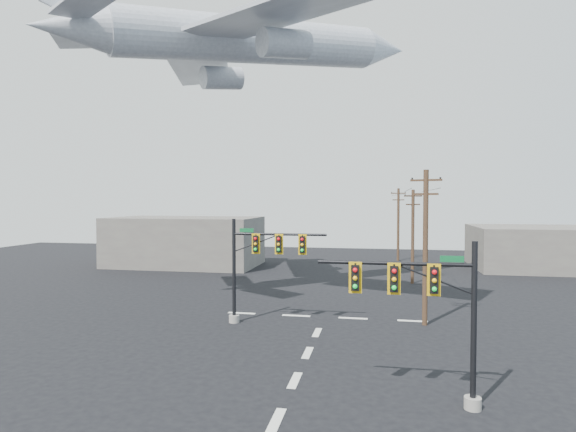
% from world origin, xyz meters
% --- Properties ---
extents(ground, '(120.00, 120.00, 0.00)m').
position_xyz_m(ground, '(0.00, 0.00, 0.00)').
color(ground, black).
rests_on(ground, ground).
extents(lane_markings, '(14.00, 21.20, 0.01)m').
position_xyz_m(lane_markings, '(0.00, 5.33, 0.01)').
color(lane_markings, silver).
rests_on(lane_markings, ground).
extents(signal_mast_near, '(6.46, 0.73, 6.63)m').
position_xyz_m(signal_mast_near, '(5.84, -1.70, 3.75)').
color(signal_mast_near, gray).
rests_on(signal_mast_near, ground).
extents(signal_mast_far, '(6.54, 0.76, 6.95)m').
position_xyz_m(signal_mast_far, '(-4.21, 9.34, 3.92)').
color(signal_mast_far, gray).
rests_on(signal_mast_far, ground).
extents(utility_pole_a, '(1.97, 0.77, 10.17)m').
position_xyz_m(utility_pole_a, '(6.71, 11.10, 5.32)').
color(utility_pole_a, '#41281C').
rests_on(utility_pole_a, ground).
extents(utility_pole_b, '(1.78, 0.77, 9.19)m').
position_xyz_m(utility_pole_b, '(6.98, 27.03, 4.81)').
color(utility_pole_b, '#41281C').
rests_on(utility_pole_b, ground).
extents(utility_pole_c, '(1.99, 0.33, 9.71)m').
position_xyz_m(utility_pole_c, '(6.27, 44.41, 5.08)').
color(utility_pole_c, '#41281C').
rests_on(utility_pole_c, ground).
extents(power_lines, '(2.45, 33.31, 0.25)m').
position_xyz_m(power_lines, '(6.73, 27.76, 8.86)').
color(power_lines, black).
extents(airliner, '(27.96, 26.56, 8.54)m').
position_xyz_m(airliner, '(-6.31, 16.47, 20.88)').
color(airliner, silver).
extents(building_left, '(18.00, 10.00, 6.00)m').
position_xyz_m(building_left, '(-20.00, 35.00, 3.00)').
color(building_left, '#66625A').
rests_on(building_left, ground).
extents(building_right, '(14.00, 12.00, 5.00)m').
position_xyz_m(building_right, '(22.00, 40.00, 2.50)').
color(building_right, '#66625A').
rests_on(building_right, ground).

